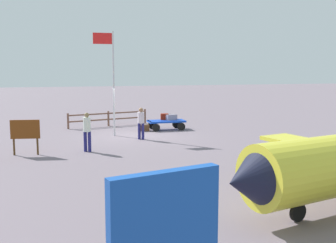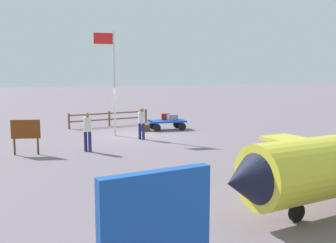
# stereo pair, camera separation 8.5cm
# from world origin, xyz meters

# --- Properties ---
(ground_plane) EXTENTS (120.00, 120.00, 0.00)m
(ground_plane) POSITION_xyz_m (0.00, 0.00, 0.00)
(ground_plane) COLOR slate
(luggage_cart) EXTENTS (2.14, 1.19, 0.55)m
(luggage_cart) POSITION_xyz_m (-2.15, -1.62, 0.41)
(luggage_cart) COLOR #123FBF
(luggage_cart) RESTS_ON ground
(suitcase_olive) EXTENTS (0.49, 0.34, 0.31)m
(suitcase_olive) POSITION_xyz_m (-2.60, -1.89, 0.70)
(suitcase_olive) COLOR black
(suitcase_olive) RESTS_ON luggage_cart
(suitcase_grey) EXTENTS (0.68, 0.45, 0.32)m
(suitcase_grey) POSITION_xyz_m (-2.50, -1.73, 0.70)
(suitcase_grey) COLOR gray
(suitcase_grey) RESTS_ON luggage_cart
(suitcase_tan) EXTENTS (0.50, 0.41, 0.35)m
(suitcase_tan) POSITION_xyz_m (-2.15, -1.94, 0.72)
(suitcase_tan) COLOR maroon
(suitcase_tan) RESTS_ON luggage_cart
(suitcase_dark) EXTENTS (0.62, 0.45, 0.35)m
(suitcase_dark) POSITION_xyz_m (-0.83, -1.50, 0.18)
(suitcase_dark) COLOR #462D1A
(suitcase_dark) RESTS_ON ground
(worker_lead) EXTENTS (0.43, 0.43, 1.68)m
(worker_lead) POSITION_xyz_m (2.75, 3.38, 0.95)
(worker_lead) COLOR navy
(worker_lead) RESTS_ON ground
(worker_trailing) EXTENTS (0.47, 0.47, 1.59)m
(worker_trailing) POSITION_xyz_m (-0.08, 1.11, 0.92)
(worker_trailing) COLOR navy
(worker_trailing) RESTS_ON ground
(flagpole) EXTENTS (1.06, 0.10, 5.41)m
(flagpole) POSITION_xyz_m (1.15, -0.38, 3.24)
(flagpole) COLOR silver
(flagpole) RESTS_ON ground
(signboard) EXTENTS (1.16, 0.25, 1.45)m
(signboard) POSITION_xyz_m (5.23, 3.33, 0.96)
(signboard) COLOR #4C3319
(signboard) RESTS_ON ground
(wooden_fence) EXTENTS (4.99, 1.23, 0.93)m
(wooden_fence) POSITION_xyz_m (0.85, -4.02, 0.55)
(wooden_fence) COLOR brown
(wooden_fence) RESTS_ON ground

